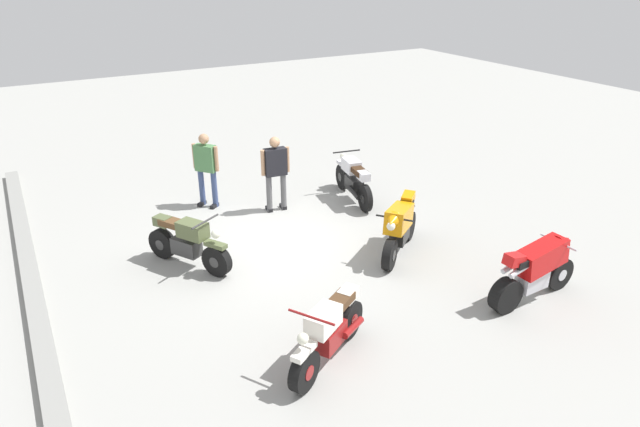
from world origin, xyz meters
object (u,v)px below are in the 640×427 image
(motorcycle_silver_cruiser, at_px, (353,179))
(person_in_black_shirt, at_px, (276,169))
(motorcycle_red_sportbike, at_px, (536,269))
(motorcycle_cream_vintage, at_px, (329,332))
(motorcycle_olive_vintage, at_px, (188,243))
(motorcycle_orange_sportbike, at_px, (399,226))
(person_in_green_shirt, at_px, (206,165))

(motorcycle_silver_cruiser, height_order, person_in_black_shirt, person_in_black_shirt)
(motorcycle_red_sportbike, distance_m, motorcycle_cream_vintage, 3.85)
(motorcycle_red_sportbike, xyz_separation_m, motorcycle_cream_vintage, (0.35, 3.84, -0.11))
(motorcycle_olive_vintage, relative_size, motorcycle_silver_cruiser, 0.85)
(motorcycle_cream_vintage, relative_size, person_in_black_shirt, 0.99)
(motorcycle_cream_vintage, bearing_deg, motorcycle_orange_sportbike, -174.22)
(person_in_black_shirt, relative_size, person_in_green_shirt, 1.01)
(motorcycle_orange_sportbike, bearing_deg, motorcycle_olive_vintage, -61.07)
(motorcycle_red_sportbike, bearing_deg, person_in_black_shirt, 109.86)
(motorcycle_orange_sportbike, height_order, motorcycle_red_sportbike, same)
(motorcycle_orange_sportbike, distance_m, motorcycle_red_sportbike, 2.65)
(motorcycle_olive_vintage, bearing_deg, person_in_green_shirt, 123.03)
(motorcycle_silver_cruiser, height_order, person_in_green_shirt, person_in_green_shirt)
(motorcycle_olive_vintage, height_order, motorcycle_silver_cruiser, motorcycle_silver_cruiser)
(motorcycle_orange_sportbike, xyz_separation_m, motorcycle_olive_vintage, (1.57, 3.75, -0.11))
(motorcycle_cream_vintage, bearing_deg, motorcycle_silver_cruiser, -157.00)
(motorcycle_red_sportbike, xyz_separation_m, person_in_green_shirt, (6.57, 3.46, 0.42))
(motorcycle_orange_sportbike, bearing_deg, person_in_black_shirt, -106.94)
(motorcycle_red_sportbike, bearing_deg, motorcycle_olive_vintage, 137.83)
(motorcycle_silver_cruiser, distance_m, motorcycle_red_sportbike, 5.18)
(motorcycle_red_sportbike, bearing_deg, motorcycle_cream_vintage, 172.94)
(motorcycle_olive_vintage, height_order, person_in_green_shirt, person_in_green_shirt)
(motorcycle_silver_cruiser, bearing_deg, motorcycle_cream_vintage, 154.45)
(motorcycle_olive_vintage, relative_size, person_in_green_shirt, 1.01)
(motorcycle_red_sportbike, distance_m, person_in_black_shirt, 5.95)
(motorcycle_silver_cruiser, height_order, motorcycle_red_sportbike, motorcycle_red_sportbike)
(motorcycle_orange_sportbike, bearing_deg, person_in_green_shirt, -97.41)
(motorcycle_red_sportbike, height_order, person_in_black_shirt, person_in_black_shirt)
(motorcycle_silver_cruiser, relative_size, person_in_black_shirt, 1.17)
(motorcycle_red_sportbike, bearing_deg, person_in_green_shirt, 115.94)
(motorcycle_olive_vintage, xyz_separation_m, motorcycle_red_sportbike, (-4.03, -4.75, 0.11))
(motorcycle_olive_vintage, relative_size, person_in_black_shirt, 1.00)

